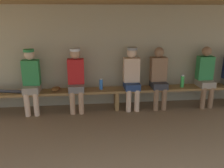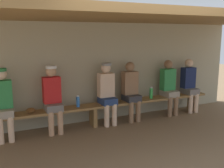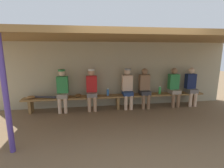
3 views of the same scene
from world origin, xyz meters
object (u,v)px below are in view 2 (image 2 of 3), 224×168
Objects in this scene: player_shirtless_tan at (107,91)px; water_bottle_blue at (151,93)px; player_leftmost at (169,85)px; bench at (93,108)px; player_rightmost at (131,89)px; player_in_red at (3,101)px; player_in_white at (189,83)px; player_middle at (53,96)px; baseball_glove_dark_brown at (31,110)px; water_bottle_orange at (78,101)px.

player_shirtless_tan is 1.14m from water_bottle_blue.
bench is at bearing -179.91° from player_leftmost.
player_leftmost is at bearing 0.00° from player_rightmost.
player_in_red is 4.39m from player_in_white.
water_bottle_blue is (2.31, -0.02, -0.16)m from player_middle.
player_middle is (-2.84, 0.00, 0.02)m from player_leftmost.
player_leftmost is at bearing 0.09° from bench.
baseball_glove_dark_brown is (-3.27, 0.00, -0.22)m from player_leftmost.
water_bottle_orange is at bearing 0.43° from player_in_red.
player_shirtless_tan is at bearing 179.95° from player_rightmost.
bench is 0.49m from player_shirtless_tan.
player_in_white reaches higher than baseball_glove_dark_brown.
player_in_red reaches higher than player_in_white.
water_bottle_blue is 2.75m from baseball_glove_dark_brown.
player_middle is 2.32m from water_bottle_blue.
water_bottle_orange is (-0.66, 0.01, -0.17)m from player_shirtless_tan.
bench is 25.00× the size of baseball_glove_dark_brown.
baseball_glove_dark_brown is (0.48, 0.00, -0.24)m from player_in_red.
water_bottle_orange is (-1.26, 0.01, -0.16)m from player_rightmost.
player_in_red is (-3.75, 0.00, 0.02)m from player_leftmost.
player_rightmost is at bearing 180.00° from player_leftmost.
player_in_white is (3.47, -0.00, -0.02)m from player_middle.
water_bottle_blue is at bearing -0.69° from bench.
water_bottle_orange is at bearing 178.98° from water_bottle_blue.
baseball_glove_dark_brown is (-2.74, 0.02, -0.09)m from water_bottle_blue.
water_bottle_blue is (-0.53, -0.02, -0.14)m from player_leftmost.
player_middle reaches higher than player_in_white.
water_bottle_blue is (0.53, -0.02, -0.14)m from player_rightmost.
player_in_white is at bearing 0.07° from bench.
player_shirtless_tan is 4.95× the size of water_bottle_blue.
water_bottle_orange is (-2.95, 0.01, -0.16)m from player_in_white.
baseball_glove_dark_brown is (-0.96, -0.01, -0.07)m from water_bottle_orange.
player_shirtless_tan is 2.29m from player_in_white.
water_bottle_orange is at bearing 177.51° from bench.
player_rightmost is (2.69, -0.00, -0.02)m from player_in_red.
bench is 0.92m from player_middle.
baseball_glove_dark_brown is at bearing 179.56° from water_bottle_blue.
water_bottle_blue reaches higher than water_bottle_orange.
player_shirtless_tan is 1.01× the size of player_leftmost.
player_middle reaches higher than water_bottle_orange.
player_in_white reaches higher than water_bottle_blue.
player_shirtless_tan reaches higher than bench.
player_in_white is at bearing -0.01° from player_shirtless_tan.
player_shirtless_tan is at bearing 0.00° from player_middle.
player_middle reaches higher than bench.
player_leftmost reaches higher than bench.
player_shirtless_tan and player_in_red have the same top height.
player_in_red is 0.54m from baseball_glove_dark_brown.
player_rightmost reaches higher than water_bottle_orange.
player_leftmost is 5.56× the size of baseball_glove_dark_brown.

